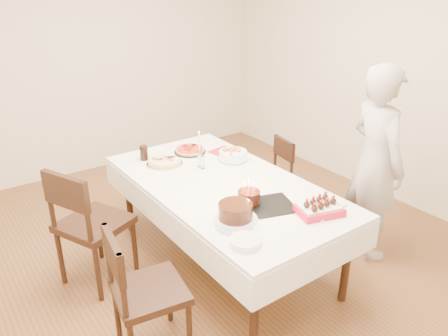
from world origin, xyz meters
TOP-DOWN VIEW (x-y plane):
  - floor at (0.00, 0.00)m, footprint 5.00×5.00m
  - wall_back at (0.00, 2.50)m, footprint 4.50×0.04m
  - wall_right at (2.25, 0.00)m, footprint 0.04×5.00m
  - dining_table at (0.03, -0.12)m, footprint 1.83×2.41m
  - chair_right_savory at (0.89, 0.30)m, footprint 0.47×0.47m
  - chair_left_savory at (-0.93, 0.28)m, footprint 0.69×0.69m
  - chair_left_dessert at (-0.92, -0.64)m, footprint 0.54×0.54m
  - person at (1.17, -0.71)m, footprint 0.56×0.70m
  - pizza_white at (-0.17, 0.50)m, footprint 0.38×0.38m
  - pizza_pepperoni at (0.16, 0.61)m, footprint 0.34×0.34m
  - red_placemat at (0.43, 0.42)m, footprint 0.28×0.28m
  - pasta_bowl at (0.38, 0.22)m, footprint 0.31×0.31m
  - taper_candle at (0.19, 0.49)m, footprint 0.06×0.06m
  - shaker_pair at (0.05, 0.23)m, footprint 0.11×0.11m
  - cola_glass at (-0.27, 0.70)m, footprint 0.09×0.09m
  - layer_cake at (-0.24, -0.63)m, footprint 0.38×0.38m
  - cake_board at (0.09, -0.63)m, footprint 0.40×0.40m
  - birthday_cake at (-0.03, -0.51)m, footprint 0.20×0.20m
  - strawberry_box at (0.28, -0.91)m, footprint 0.36×0.29m
  - box_lid at (0.36, -0.87)m, footprint 0.37×0.28m
  - plate_stack at (-0.37, -0.91)m, footprint 0.22×0.22m
  - china_plate at (-0.30, -0.69)m, footprint 0.32×0.32m

SIDE VIEW (x-z plane):
  - floor at x=0.00m, z-range 0.00..0.00m
  - dining_table at x=0.03m, z-range 0.00..0.75m
  - chair_right_savory at x=0.89m, z-range 0.00..0.80m
  - chair_left_dessert at x=-0.92m, z-range 0.00..0.92m
  - chair_left_savory at x=-0.93m, z-range 0.00..1.02m
  - red_placemat at x=0.43m, z-range 0.75..0.75m
  - cake_board at x=0.09m, z-range 0.74..0.76m
  - box_lid at x=0.36m, z-range 0.74..0.76m
  - china_plate at x=-0.30m, z-range 0.75..0.76m
  - plate_stack at x=-0.37m, z-range 0.75..0.79m
  - pizza_white at x=-0.17m, z-range 0.75..0.79m
  - pizza_pepperoni at x=0.16m, z-range 0.75..0.79m
  - strawberry_box at x=0.28m, z-range 0.75..0.83m
  - pasta_bowl at x=0.38m, z-range 0.76..0.84m
  - shaker_pair at x=0.05m, z-range 0.75..0.86m
  - layer_cake at x=-0.24m, z-range 0.75..0.87m
  - cola_glass at x=-0.27m, z-range 0.75..0.88m
  - person at x=1.17m, z-range 0.00..1.68m
  - birthday_cake at x=-0.03m, z-range 0.76..0.92m
  - taper_candle at x=0.19m, z-range 0.75..1.00m
  - wall_back at x=0.00m, z-range 0.00..2.70m
  - wall_right at x=2.25m, z-range 0.00..2.70m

